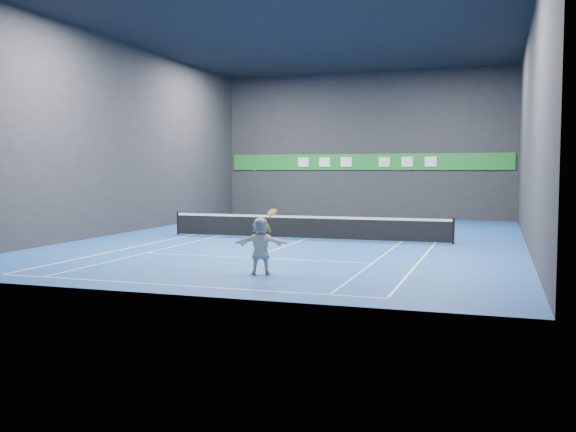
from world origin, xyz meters
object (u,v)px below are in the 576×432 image
(player, at_px, (261,246))
(tennis_ball, at_px, (254,170))
(tennis_net, at_px, (306,226))
(tennis_racket, at_px, (272,214))

(player, distance_m, tennis_ball, 2.16)
(player, height_order, tennis_net, player)
(player, relative_size, tennis_net, 0.13)
(tennis_ball, bearing_deg, tennis_net, 97.65)
(tennis_ball, xyz_separation_m, tennis_racket, (0.51, 0.06, -1.25))
(tennis_ball, bearing_deg, player, 2.80)
(player, relative_size, tennis_racket, 2.32)
(tennis_ball, bearing_deg, tennis_racket, 6.34)
(player, xyz_separation_m, tennis_ball, (-0.19, -0.01, 2.15))
(tennis_ball, relative_size, tennis_racket, 0.09)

